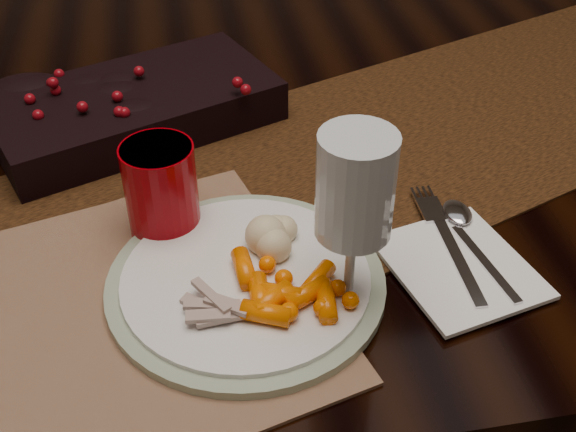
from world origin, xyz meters
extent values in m
cube|color=black|center=(0.00, 0.00, 0.38)|extent=(1.80, 1.00, 0.75)
cube|color=black|center=(0.05, -0.12, 0.75)|extent=(1.82, 1.00, 0.00)
cube|color=brown|center=(-0.23, -0.33, 0.75)|extent=(0.55, 0.46, 0.00)
cube|color=brown|center=(-0.27, -0.33, 0.75)|extent=(0.50, 0.44, 0.00)
cylinder|color=white|center=(-0.06, -0.31, 0.76)|extent=(0.30, 0.30, 0.02)
cube|color=white|center=(0.16, -0.32, 0.76)|extent=(0.16, 0.18, 0.01)
cylinder|color=#8E0007|center=(-0.13, -0.20, 0.81)|extent=(0.10, 0.10, 0.10)
camera|label=1|loc=(-0.11, -0.82, 1.26)|focal=45.00mm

